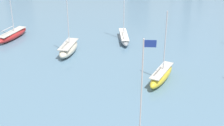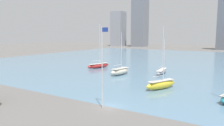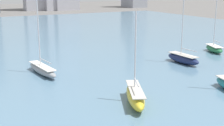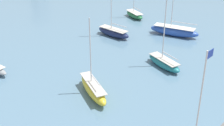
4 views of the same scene
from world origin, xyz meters
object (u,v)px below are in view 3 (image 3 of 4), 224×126
(sailboat_navy, at_px, (183,58))
(sailboat_green, at_px, (214,48))
(sailboat_yellow, at_px, (135,96))
(sailboat_gray, at_px, (42,69))

(sailboat_navy, bearing_deg, sailboat_green, 18.37)
(sailboat_yellow, relative_size, sailboat_navy, 0.71)
(sailboat_navy, height_order, sailboat_green, sailboat_navy)
(sailboat_yellow, height_order, sailboat_green, sailboat_green)
(sailboat_navy, relative_size, sailboat_gray, 1.08)
(sailboat_navy, xyz_separation_m, sailboat_green, (12.76, 4.54, -0.10))
(sailboat_yellow, relative_size, sailboat_green, 0.79)
(sailboat_yellow, xyz_separation_m, sailboat_gray, (-6.23, 18.56, -0.21))
(sailboat_navy, height_order, sailboat_gray, sailboat_navy)
(sailboat_gray, bearing_deg, sailboat_yellow, -77.39)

